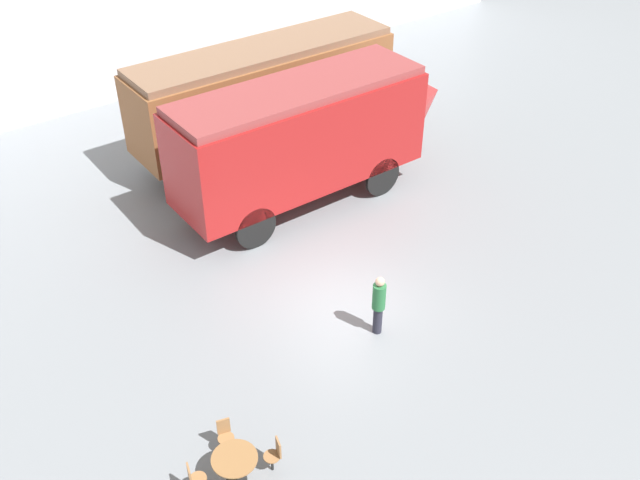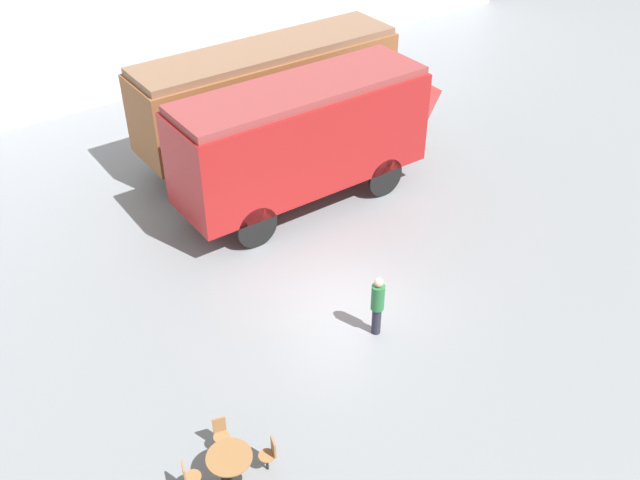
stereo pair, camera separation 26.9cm
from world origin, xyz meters
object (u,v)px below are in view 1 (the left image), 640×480
(streamlined_locomotive, at_px, (317,129))
(passenger_coach_wooden, at_px, (264,88))
(cafe_table_near, at_px, (235,462))
(cafe_chair_0, at_px, (194,478))
(visitor_person, at_px, (379,303))

(streamlined_locomotive, bearing_deg, passenger_coach_wooden, 82.80)
(passenger_coach_wooden, xyz_separation_m, streamlined_locomotive, (-0.48, -3.82, 0.12))
(passenger_coach_wooden, height_order, streamlined_locomotive, streamlined_locomotive)
(passenger_coach_wooden, xyz_separation_m, cafe_table_near, (-8.37, -11.73, -1.72))
(streamlined_locomotive, relative_size, cafe_table_near, 10.45)
(cafe_table_near, height_order, cafe_chair_0, cafe_chair_0)
(cafe_table_near, relative_size, visitor_person, 0.54)
(passenger_coach_wooden, xyz_separation_m, cafe_chair_0, (-9.19, -11.50, -1.82))
(passenger_coach_wooden, bearing_deg, cafe_chair_0, -128.65)
(visitor_person, bearing_deg, passenger_coach_wooden, 72.71)
(streamlined_locomotive, height_order, cafe_table_near, streamlined_locomotive)
(cafe_chair_0, bearing_deg, visitor_person, 29.64)
(passenger_coach_wooden, distance_m, cafe_chair_0, 14.83)
(cafe_chair_0, relative_size, visitor_person, 0.49)
(cafe_table_near, xyz_separation_m, cafe_chair_0, (-0.82, 0.24, -0.10))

